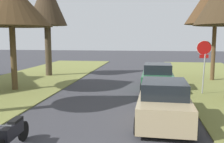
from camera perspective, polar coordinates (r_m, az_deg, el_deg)
stop_sign_far at (r=14.88m, az=19.93°, el=3.41°), size 0.81×0.48×2.95m
street_tree_left_mid_b at (r=16.33m, az=-21.75°, el=13.83°), size 4.71×4.71×6.34m
street_tree_left_far at (r=21.83m, az=-14.43°, el=14.70°), size 3.22×3.22×7.92m
parked_sedan_tan at (r=9.85m, az=11.49°, el=-6.77°), size 2.04×4.45×1.57m
parked_sedan_green at (r=15.99m, az=10.18°, el=-1.25°), size 2.04×4.45×1.57m
parked_motorcycle at (r=7.79m, az=-21.42°, el=-12.86°), size 0.60×2.05×0.97m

